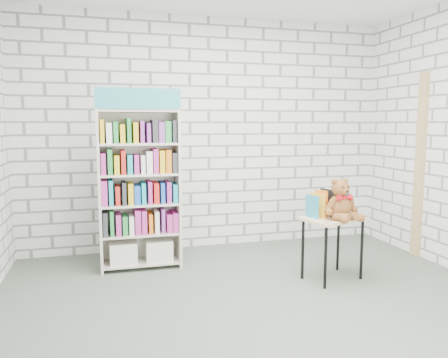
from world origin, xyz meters
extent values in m
plane|color=#4B5447|center=(0.00, 0.00, 0.00)|extent=(4.50, 4.50, 0.00)
cube|color=silver|center=(0.00, 2.00, 1.40)|extent=(4.50, 0.02, 2.80)
cube|color=beige|center=(-1.30, 1.35, 0.84)|extent=(0.03, 0.33, 1.67)
cube|color=beige|center=(-0.49, 1.35, 0.84)|extent=(0.03, 0.33, 1.67)
cube|color=beige|center=(-0.90, 1.50, 0.84)|extent=(0.84, 0.02, 1.67)
cube|color=teal|center=(-0.90, 1.20, 1.78)|extent=(0.84, 0.02, 0.20)
cube|color=beige|center=(-0.90, 1.35, 0.06)|extent=(0.78, 0.31, 0.02)
cube|color=beige|center=(-0.90, 1.35, 0.37)|extent=(0.78, 0.31, 0.02)
cube|color=beige|center=(-0.90, 1.35, 0.69)|extent=(0.78, 0.31, 0.02)
cube|color=beige|center=(-0.90, 1.35, 1.00)|extent=(0.78, 0.31, 0.02)
cube|color=beige|center=(-0.90, 1.35, 1.32)|extent=(0.78, 0.31, 0.02)
cube|color=beige|center=(-0.90, 1.35, 1.65)|extent=(0.78, 0.31, 0.02)
cube|color=silver|center=(-1.09, 1.35, 0.18)|extent=(0.28, 0.27, 0.22)
cube|color=silver|center=(-0.71, 1.35, 0.18)|extent=(0.28, 0.27, 0.22)
cube|color=yellow|center=(-0.90, 1.34, 0.50)|extent=(0.78, 0.27, 0.22)
cube|color=blue|center=(-0.90, 1.34, 0.81)|extent=(0.78, 0.27, 0.22)
cube|color=green|center=(-0.90, 1.34, 1.13)|extent=(0.78, 0.27, 0.22)
cube|color=orange|center=(-0.90, 1.34, 1.44)|extent=(0.78, 0.27, 0.22)
cube|color=#DCBC84|center=(0.89, 0.50, 0.61)|extent=(0.67, 0.55, 0.03)
cylinder|color=black|center=(0.70, 0.28, 0.30)|extent=(0.03, 0.03, 0.59)
cylinder|color=black|center=(0.61, 0.58, 0.30)|extent=(0.03, 0.03, 0.59)
cylinder|color=black|center=(1.17, 0.42, 0.30)|extent=(0.03, 0.03, 0.59)
cylinder|color=black|center=(1.08, 0.72, 0.30)|extent=(0.03, 0.03, 0.59)
cylinder|color=black|center=(0.71, 0.29, 0.62)|extent=(0.04, 0.04, 0.01)
cylinder|color=black|center=(1.16, 0.43, 0.62)|extent=(0.04, 0.04, 0.01)
cube|color=teal|center=(0.68, 0.53, 0.74)|extent=(0.06, 0.17, 0.24)
cube|color=#FFAB28|center=(0.74, 0.55, 0.74)|extent=(0.06, 0.17, 0.24)
cube|color=orange|center=(0.80, 0.57, 0.74)|extent=(0.06, 0.17, 0.24)
cube|color=black|center=(0.86, 0.59, 0.74)|extent=(0.06, 0.17, 0.24)
cube|color=white|center=(0.93, 0.61, 0.74)|extent=(0.06, 0.17, 0.24)
cube|color=orange|center=(0.99, 0.63, 0.74)|extent=(0.06, 0.17, 0.24)
cube|color=#2E58AC|center=(1.05, 0.65, 0.74)|extent=(0.06, 0.17, 0.24)
ellipsoid|color=brown|center=(0.92, 0.43, 0.74)|extent=(0.23, 0.20, 0.23)
sphere|color=brown|center=(0.92, 0.43, 0.91)|extent=(0.17, 0.17, 0.17)
sphere|color=brown|center=(0.86, 0.44, 0.98)|extent=(0.06, 0.06, 0.06)
sphere|color=brown|center=(0.98, 0.45, 0.98)|extent=(0.06, 0.06, 0.06)
sphere|color=brown|center=(0.93, 0.36, 0.89)|extent=(0.07, 0.07, 0.07)
sphere|color=black|center=(0.90, 0.36, 0.94)|extent=(0.02, 0.02, 0.02)
sphere|color=black|center=(0.96, 0.37, 0.94)|extent=(0.02, 0.02, 0.02)
sphere|color=black|center=(0.93, 0.33, 0.90)|extent=(0.02, 0.02, 0.02)
cylinder|color=brown|center=(0.81, 0.39, 0.77)|extent=(0.12, 0.09, 0.16)
cylinder|color=brown|center=(1.04, 0.43, 0.77)|extent=(0.12, 0.11, 0.16)
sphere|color=brown|center=(0.77, 0.37, 0.70)|extent=(0.07, 0.07, 0.07)
sphere|color=brown|center=(1.07, 0.42, 0.70)|extent=(0.07, 0.07, 0.07)
cylinder|color=brown|center=(0.87, 0.31, 0.67)|extent=(0.14, 0.19, 0.09)
cylinder|color=brown|center=(1.00, 0.33, 0.67)|extent=(0.10, 0.18, 0.09)
sphere|color=brown|center=(0.85, 0.23, 0.66)|extent=(0.08, 0.08, 0.08)
sphere|color=brown|center=(1.04, 0.26, 0.66)|extent=(0.08, 0.08, 0.08)
cone|color=red|center=(0.89, 0.36, 0.84)|extent=(0.07, 0.07, 0.06)
cone|color=red|center=(0.97, 0.37, 0.84)|extent=(0.07, 0.07, 0.06)
sphere|color=red|center=(0.93, 0.36, 0.84)|extent=(0.04, 0.04, 0.04)
cube|color=tan|center=(2.23, 0.95, 1.05)|extent=(0.05, 0.12, 2.10)
camera|label=1|loc=(-1.23, -3.24, 1.52)|focal=35.00mm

